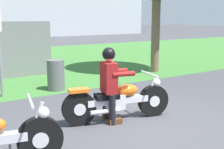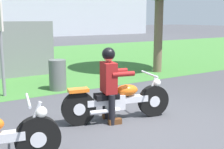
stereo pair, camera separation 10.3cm
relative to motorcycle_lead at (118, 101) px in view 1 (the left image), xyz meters
The scene contains 5 objects.
ground 0.72m from the motorcycle_lead, 71.69° to the right, with size 120.00×120.00×0.00m, color #424247.
grass_verge 8.45m from the motorcycle_lead, 88.71° to the left, with size 60.00×12.00×0.01m, color #3D7533.
motorcycle_lead is the anchor object (origin of this frame).
rider_lead 0.46m from the motorcycle_lead, 166.42° to the left, with size 0.62×0.54×1.39m.
trash_can 2.86m from the motorcycle_lead, 91.01° to the left, with size 0.46×0.46×0.82m, color #595E5B.
Camera 1 is at (-3.19, -3.77, 1.91)m, focal length 46.90 mm.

